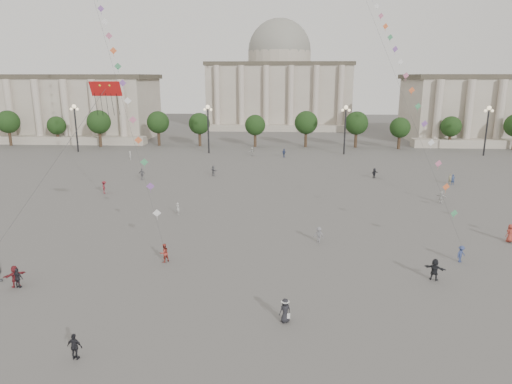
{
  "coord_description": "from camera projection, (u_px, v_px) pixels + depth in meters",
  "views": [
    {
      "loc": [
        1.41,
        -30.36,
        16.65
      ],
      "look_at": [
        -1.04,
        12.0,
        5.88
      ],
      "focal_mm": 32.0,
      "sensor_mm": 36.0,
      "label": 1
    }
  ],
  "objects": [
    {
      "name": "kite_flyer_0",
      "position": [
        164.0,
        253.0,
        41.94
      ],
      "size": [
        1.09,
        1.09,
        1.78
      ],
      "primitive_type": "imported",
      "rotation": [
        0.0,
        0.0,
        3.92
      ],
      "color": "#9D342A",
      "rests_on": "ground"
    },
    {
      "name": "tree_row",
      "position": [
        277.0,
        126.0,
        107.7
      ],
      "size": [
        137.12,
        5.12,
        8.0
      ],
      "color": "#332719",
      "rests_on": "ground"
    },
    {
      "name": "person_crowd_0",
      "position": [
        284.0,
        153.0,
        96.55
      ],
      "size": [
        1.1,
        1.06,
        1.85
      ],
      "primitive_type": "imported",
      "rotation": [
        0.0,
        0.0,
        0.74
      ],
      "color": "#364579",
      "rests_on": "ground"
    },
    {
      "name": "person_crowd_3",
      "position": [
        435.0,
        269.0,
        38.22
      ],
      "size": [
        1.81,
        1.29,
        1.88
      ],
      "primitive_type": "imported",
      "rotation": [
        0.0,
        0.0,
        2.67
      ],
      "color": "#222328",
      "rests_on": "ground"
    },
    {
      "name": "person_crowd_21",
      "position": [
        450.0,
        179.0,
        72.82
      ],
      "size": [
        0.63,
        0.48,
        1.55
      ],
      "primitive_type": "imported",
      "rotation": [
        0.0,
        0.0,
        3.34
      ],
      "color": "gray",
      "rests_on": "ground"
    },
    {
      "name": "lamp_post_mid_west",
      "position": [
        208.0,
        120.0,
        100.32
      ],
      "size": [
        2.0,
        0.9,
        10.65
      ],
      "color": "#262628",
      "rests_on": "ground"
    },
    {
      "name": "hall_central",
      "position": [
        279.0,
        84.0,
        155.09
      ],
      "size": [
        48.3,
        34.3,
        35.5
      ],
      "color": "#A6988B",
      "rests_on": "ground"
    },
    {
      "name": "dragon_kite",
      "position": [
        105.0,
        101.0,
        32.23
      ],
      "size": [
        4.92,
        5.5,
        19.2
      ],
      "color": "#B51313",
      "rests_on": "ground"
    },
    {
      "name": "ground",
      "position": [
        261.0,
        309.0,
        33.55
      ],
      "size": [
        360.0,
        360.0,
        0.0
      ],
      "primitive_type": "plane",
      "color": "#4F4D4A",
      "rests_on": "ground"
    },
    {
      "name": "lamp_post_far_east",
      "position": [
        488.0,
        121.0,
        96.95
      ],
      "size": [
        2.0,
        0.9,
        10.65
      ],
      "color": "#262628",
      "rests_on": "ground"
    },
    {
      "name": "person_crowd_18",
      "position": [
        510.0,
        233.0,
        47.06
      ],
      "size": [
        1.1,
        0.96,
        1.9
      ],
      "primitive_type": "imported",
      "rotation": [
        0.0,
        0.0,
        3.61
      ],
      "color": "#973529",
      "rests_on": "ground"
    },
    {
      "name": "person_crowd_10",
      "position": [
        130.0,
        155.0,
        93.92
      ],
      "size": [
        0.63,
        0.75,
        1.74
      ],
      "primitive_type": "imported",
      "rotation": [
        0.0,
        0.0,
        1.98
      ],
      "color": "silver",
      "rests_on": "ground"
    },
    {
      "name": "kite_train_west",
      "position": [
        98.0,
        3.0,
        54.73
      ],
      "size": [
        22.41,
        34.94,
        60.33
      ],
      "color": "#3F3F3F",
      "rests_on": "ground"
    },
    {
      "name": "lamp_post_far_west",
      "position": [
        75.0,
        119.0,
        102.0
      ],
      "size": [
        2.0,
        0.9,
        10.65
      ],
      "color": "#262628",
      "rests_on": "ground"
    },
    {
      "name": "tourist_4",
      "position": [
        75.0,
        347.0,
        27.47
      ],
      "size": [
        1.04,
        0.56,
        1.69
      ],
      "primitive_type": "imported",
      "rotation": [
        0.0,
        0.0,
        2.98
      ],
      "color": "black",
      "rests_on": "ground"
    },
    {
      "name": "hat_person",
      "position": [
        285.0,
        310.0,
        31.63
      ],
      "size": [
        1.02,
        0.91,
        1.75
      ],
      "color": "black",
      "rests_on": "ground"
    },
    {
      "name": "hall_west",
      "position": [
        8.0,
        107.0,
        126.55
      ],
      "size": [
        84.0,
        26.22,
        17.2
      ],
      "color": "#A6988B",
      "rests_on": "ground"
    },
    {
      "name": "kite_train_mid",
      "position": [
        374.0,
        7.0,
        63.71
      ],
      "size": [
        8.2,
        53.81,
        71.44
      ],
      "color": "#3F3F3F",
      "rests_on": "ground"
    },
    {
      "name": "person_crowd_12",
      "position": [
        213.0,
        171.0,
        78.47
      ],
      "size": [
        1.47,
        1.63,
        1.8
      ],
      "primitive_type": "imported",
      "rotation": [
        0.0,
        0.0,
        2.25
      ],
      "color": "slate",
      "rests_on": "ground"
    },
    {
      "name": "person_crowd_13",
      "position": [
        178.0,
        209.0,
        56.39
      ],
      "size": [
        0.68,
        0.63,
        1.56
      ],
      "primitive_type": "imported",
      "rotation": [
        0.0,
        0.0,
        2.52
      ],
      "color": "#AFAFAA",
      "rests_on": "ground"
    },
    {
      "name": "person_crowd_20",
      "position": [
        453.0,
        180.0,
        71.95
      ],
      "size": [
        0.69,
        0.53,
        1.68
      ],
      "primitive_type": "imported",
      "rotation": [
        0.0,
        0.0,
        0.23
      ],
      "color": "navy",
      "rests_on": "ground"
    },
    {
      "name": "person_crowd_9",
      "position": [
        374.0,
        173.0,
        76.82
      ],
      "size": [
        1.5,
        1.42,
        1.69
      ],
      "primitive_type": "imported",
      "rotation": [
        0.0,
        0.0,
        0.73
      ],
      "color": "black",
      "rests_on": "ground"
    },
    {
      "name": "kite_flyer_1",
      "position": [
        461.0,
        254.0,
        41.93
      ],
      "size": [
        1.18,
        1.08,
        1.59
      ],
      "primitive_type": "imported",
      "rotation": [
        0.0,
        0.0,
        0.62
      ],
      "color": "navy",
      "rests_on": "ground"
    },
    {
      "name": "person_crowd_6",
      "position": [
        319.0,
        235.0,
        46.96
      ],
      "size": [
        1.2,
        0.91,
        1.65
      ],
      "primitive_type": "imported",
      "rotation": [
        0.0,
        0.0,
        5.97
      ],
      "color": "slate",
      "rests_on": "ground"
    },
    {
      "name": "lamp_post_mid_east",
      "position": [
        345.0,
        121.0,
        98.64
      ],
      "size": [
        2.0,
        0.9,
        10.65
      ],
      "color": "#262628",
      "rests_on": "ground"
    },
    {
      "name": "person_crowd_16",
      "position": [
        142.0,
        174.0,
        75.56
      ],
      "size": [
        1.13,
        0.54,
        1.87
      ],
      "primitive_type": "imported",
      "rotation": [
        0.0,
        0.0,
        0.08
      ],
      "color": "slate",
      "rests_on": "ground"
    },
    {
      "name": "person_crowd_4",
      "position": [
        252.0,
        152.0,
        98.42
      ],
      "size": [
        1.39,
        1.72,
        1.83
      ],
      "primitive_type": "imported",
      "rotation": [
        0.0,
        0.0,
        4.13
      ],
      "color": "#BABAB6",
      "rests_on": "ground"
    },
    {
      "name": "person_crowd_17",
      "position": [
        104.0,
        187.0,
        66.63
      ],
      "size": [
        1.03,
        1.35,
        1.86
      ],
      "primitive_type": "imported",
      "rotation": [
        0.0,
        0.0,
        1.88
      ],
      "color": "maroon",
      "rests_on": "ground"
    },
    {
      "name": "tourist_2",
      "position": [
        15.0,
        276.0,
        37.0
      ],
      "size": [
        1.6,
        1.55,
        1.82
      ],
      "primitive_type": "imported",
      "rotation": [
        0.0,
        0.0,
        3.9
      ],
      "color": "maroon",
      "rests_on": "ground"
    },
    {
      "name": "tourist_1",
      "position": [
        18.0,
        278.0,
        36.82
      ],
      "size": [
        1.05,
        0.64,
        1.68
      ],
      "primitive_type": "imported",
      "rotation": [
        0.0,
        0.0,
        2.9
      ],
      "color": "#232228",
      "rests_on": "ground"
    },
    {
      "name": "person_crowd_7",
      "position": [
        441.0,
        197.0,
        61.73
      ],
      "size": [
        1.4,
        1.43,
        1.64
      ],
      "primitive_type": "imported",
      "rotation": [
        0.0,
        0.0,
        2.33
      ],
      "color": "silver",
      "rests_on": "ground"
    }
  ]
}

